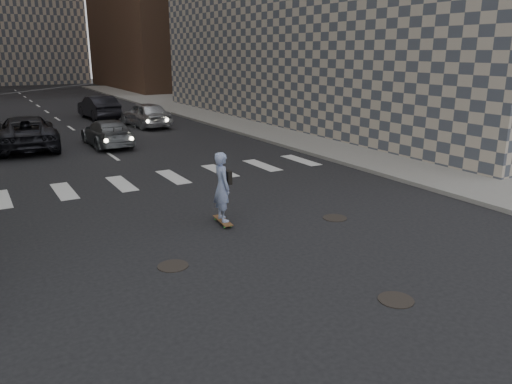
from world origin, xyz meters
The scene contains 10 objects.
ground centered at (0.00, 0.00, 0.00)m, with size 160.00×160.00×0.00m, color black.
sidewalk_right centered at (14.50, 20.00, 0.07)m, with size 13.00×80.00×0.15m, color gray.
manhole_a centered at (1.20, -2.50, 0.01)m, with size 0.70×0.70×0.02m, color black.
manhole_b centered at (-2.00, 1.20, 0.01)m, with size 0.70×0.70×0.02m, color black.
manhole_c centered at (3.30, 2.00, 0.01)m, with size 0.70×0.70×0.02m, color black.
skateboarder centered at (0.27, 3.21, 1.08)m, with size 0.56×1.06×2.06m.
traffic_car_b centered at (0.50, 16.82, 0.67)m, with size 1.87×4.60×1.33m, color slate.
traffic_car_c centered at (-3.15, 18.00, 0.81)m, with size 2.70×5.86×1.63m, color black.
traffic_car_d centered at (4.28, 22.22, 0.79)m, with size 1.87×4.64×1.58m, color silver.
traffic_car_e centered at (2.61, 27.61, 0.81)m, with size 1.72×4.94×1.63m, color black.
Camera 1 is at (-5.59, -8.73, 4.72)m, focal length 35.00 mm.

